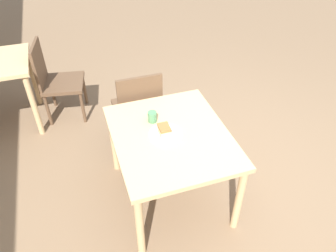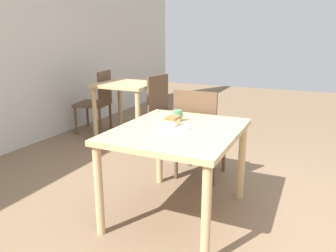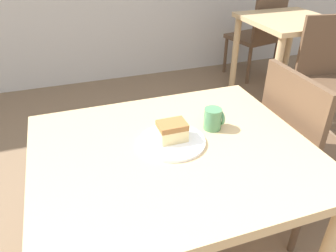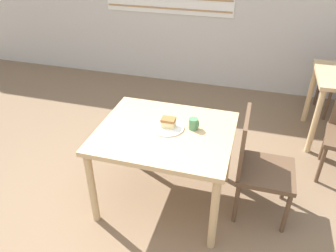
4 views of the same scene
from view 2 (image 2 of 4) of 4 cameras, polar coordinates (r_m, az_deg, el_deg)
The scene contains 9 objects.
ground_plane at distance 2.51m, azimuth 13.44°, elevation -18.31°, with size 14.00×14.00×0.00m, color #7A6047.
dining_table_near at distance 2.47m, azimuth 1.70°, elevation -2.54°, with size 1.05×0.88×0.71m.
dining_table_far at distance 4.45m, azimuth -7.06°, elevation 5.58°, with size 0.71×0.76×0.77m.
chair_near_window at distance 3.19m, azimuth 5.40°, elevation -1.00°, with size 0.44×0.44×0.90m.
chair_far_corner at distance 4.19m, azimuth -0.34°, elevation 3.06°, with size 0.51×0.51×0.90m.
chair_far_opposite at distance 4.88m, azimuth -12.24°, elevation 4.50°, with size 0.52×0.52×0.90m.
plate at distance 2.46m, azimuth 0.94°, elevation -0.16°, with size 0.26×0.26×0.01m.
cake_slice at distance 2.46m, azimuth 0.78°, elevation 0.85°, with size 0.11×0.08×0.07m.
coffee_mug at distance 2.64m, azimuth 1.73°, elevation 1.83°, with size 0.08×0.07×0.09m.
Camera 2 is at (-2.07, -0.35, 1.38)m, focal length 35.00 mm.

